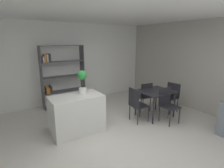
% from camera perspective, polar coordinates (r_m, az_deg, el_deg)
% --- Properties ---
extents(ground_plane, '(8.95, 8.95, 0.00)m').
position_cam_1_polar(ground_plane, '(4.20, 1.18, -17.71)').
color(ground_plane, beige).
extents(ceiling_slab, '(6.51, 6.43, 0.06)m').
position_cam_1_polar(ceiling_slab, '(3.63, 1.42, 23.85)').
color(ceiling_slab, white).
rests_on(ceiling_slab, ground_plane).
extents(back_partition, '(6.51, 0.06, 2.80)m').
position_cam_1_polar(back_partition, '(6.51, -14.75, 6.37)').
color(back_partition, white).
rests_on(back_partition, ground_plane).
extents(right_partition_gray, '(0.06, 6.43, 2.80)m').
position_cam_1_polar(right_partition_gray, '(6.07, 27.51, 4.74)').
color(right_partition_gray, '#B2ADA3').
rests_on(right_partition_gray, ground_plane).
extents(kitchen_island, '(1.23, 0.71, 0.91)m').
position_cam_1_polar(kitchen_island, '(4.46, -11.20, -9.34)').
color(kitchen_island, silver).
rests_on(kitchen_island, ground_plane).
extents(potted_plant_on_island, '(0.23, 0.23, 0.57)m').
position_cam_1_polar(potted_plant_on_island, '(4.41, -9.57, 1.43)').
color(potted_plant_on_island, white).
rests_on(potted_plant_on_island, kitchen_island).
extents(open_bookshelf, '(1.41, 0.35, 2.04)m').
position_cam_1_polar(open_bookshelf, '(6.15, -16.26, 2.62)').
color(open_bookshelf, '#4C4C51').
rests_on(open_bookshelf, ground_plane).
extents(dining_table, '(0.97, 0.83, 0.78)m').
position_cam_1_polar(dining_table, '(5.31, 13.73, -3.04)').
color(dining_table, '#232328').
rests_on(dining_table, ground_plane).
extents(dining_chair_island_side, '(0.45, 0.47, 0.95)m').
position_cam_1_polar(dining_chair_island_side, '(4.89, 7.82, -5.88)').
color(dining_chair_island_side, '#232328').
rests_on(dining_chair_island_side, ground_plane).
extents(dining_chair_window_side, '(0.49, 0.48, 0.89)m').
position_cam_1_polar(dining_chair_window_side, '(5.88, 18.36, -3.29)').
color(dining_chair_window_side, '#232328').
rests_on(dining_chair_window_side, ground_plane).
extents(dining_chair_far, '(0.46, 0.49, 0.93)m').
position_cam_1_polar(dining_chair_far, '(5.64, 10.34, -3.36)').
color(dining_chair_far, '#232328').
rests_on(dining_chair_far, ground_plane).
extents(dining_chair_near, '(0.43, 0.45, 0.94)m').
position_cam_1_polar(dining_chair_near, '(5.08, 17.26, -5.63)').
color(dining_chair_near, '#232328').
rests_on(dining_chair_near, ground_plane).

